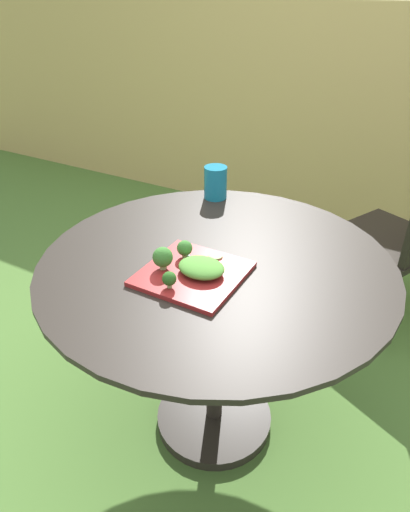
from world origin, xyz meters
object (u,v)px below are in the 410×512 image
Objects in this scene: patio_chair at (410,229)px; drinking_glass at (216,184)px; fork at (189,263)px; salad_plate at (193,274)px.

patio_chair reaches higher than drinking_glass.
fork is (0.18, -0.49, -0.04)m from drinking_glass.
salad_plate is at bearing -114.64° from patio_chair.
salad_plate is at bearing -68.42° from drinking_glass.
patio_chair is 0.93m from drinking_glass.
patio_chair is 3.21× the size of salad_plate.
salad_plate is (-0.49, -1.07, 0.22)m from patio_chair.
drinking_glass is 0.93× the size of fork.
fork is (-0.52, -1.04, 0.23)m from patio_chair.
patio_chair is at bearing 38.12° from drinking_glass.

